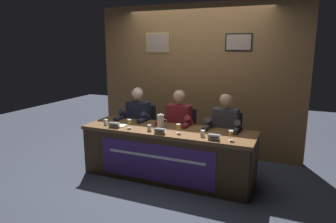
# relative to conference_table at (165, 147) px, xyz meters

# --- Properties ---
(ground_plane) EXTENTS (12.00, 12.00, 0.00)m
(ground_plane) POSITION_rel_conference_table_xyz_m (0.00, 0.10, -0.49)
(ground_plane) COLOR #383D4C
(wall_back_panelled) EXTENTS (3.68, 0.14, 2.60)m
(wall_back_panelled) POSITION_rel_conference_table_xyz_m (0.00, 1.36, 0.82)
(wall_back_panelled) COLOR brown
(wall_back_panelled) RESTS_ON ground_plane
(conference_table) EXTENTS (2.48, 0.76, 0.73)m
(conference_table) POSITION_rel_conference_table_xyz_m (0.00, 0.00, 0.00)
(conference_table) COLOR brown
(conference_table) RESTS_ON ground_plane
(chair_left) EXTENTS (0.44, 0.45, 0.91)m
(chair_left) POSITION_rel_conference_table_xyz_m (-0.73, 0.66, -0.05)
(chair_left) COLOR black
(chair_left) RESTS_ON ground_plane
(panelist_left) EXTENTS (0.51, 0.48, 1.23)m
(panelist_left) POSITION_rel_conference_table_xyz_m (-0.73, 0.46, 0.23)
(panelist_left) COLOR black
(panelist_left) RESTS_ON ground_plane
(nameplate_left) EXTENTS (0.18, 0.06, 0.08)m
(nameplate_left) POSITION_rel_conference_table_xyz_m (-0.74, -0.16, 0.28)
(nameplate_left) COLOR white
(nameplate_left) RESTS_ON conference_table
(juice_glass_left) EXTENTS (0.06, 0.06, 0.12)m
(juice_glass_left) POSITION_rel_conference_table_xyz_m (-0.53, -0.08, 0.33)
(juice_glass_left) COLOR white
(juice_glass_left) RESTS_ON conference_table
(water_cup_left) EXTENTS (0.06, 0.06, 0.08)m
(water_cup_left) POSITION_rel_conference_table_xyz_m (-0.94, -0.07, 0.28)
(water_cup_left) COLOR silver
(water_cup_left) RESTS_ON conference_table
(chair_center) EXTENTS (0.44, 0.45, 0.91)m
(chair_center) POSITION_rel_conference_table_xyz_m (0.00, 0.66, -0.05)
(chair_center) COLOR black
(chair_center) RESTS_ON ground_plane
(panelist_center) EXTENTS (0.51, 0.48, 1.23)m
(panelist_center) POSITION_rel_conference_table_xyz_m (0.00, 0.46, 0.23)
(panelist_center) COLOR black
(panelist_center) RESTS_ON ground_plane
(nameplate_center) EXTENTS (0.16, 0.06, 0.08)m
(nameplate_center) POSITION_rel_conference_table_xyz_m (0.01, -0.19, 0.28)
(nameplate_center) COLOR white
(nameplate_center) RESTS_ON conference_table
(juice_glass_center) EXTENTS (0.06, 0.06, 0.12)m
(juice_glass_center) POSITION_rel_conference_table_xyz_m (0.22, -0.05, 0.33)
(juice_glass_center) COLOR white
(juice_glass_center) RESTS_ON conference_table
(water_cup_center) EXTENTS (0.06, 0.06, 0.08)m
(water_cup_center) POSITION_rel_conference_table_xyz_m (-0.19, -0.11, 0.28)
(water_cup_center) COLOR silver
(water_cup_center) RESTS_ON conference_table
(chair_right) EXTENTS (0.44, 0.45, 0.91)m
(chair_right) POSITION_rel_conference_table_xyz_m (0.73, 0.66, -0.05)
(chair_right) COLOR black
(chair_right) RESTS_ON ground_plane
(panelist_right) EXTENTS (0.51, 0.48, 1.23)m
(panelist_right) POSITION_rel_conference_table_xyz_m (0.73, 0.46, 0.23)
(panelist_right) COLOR black
(panelist_right) RESTS_ON ground_plane
(nameplate_right) EXTENTS (0.15, 0.06, 0.08)m
(nameplate_right) POSITION_rel_conference_table_xyz_m (0.74, -0.17, 0.28)
(nameplate_right) COLOR white
(nameplate_right) RESTS_ON conference_table
(juice_glass_right) EXTENTS (0.06, 0.06, 0.12)m
(juice_glass_right) POSITION_rel_conference_table_xyz_m (0.94, -0.09, 0.33)
(juice_glass_right) COLOR white
(juice_glass_right) RESTS_ON conference_table
(water_cup_right) EXTENTS (0.06, 0.06, 0.08)m
(water_cup_right) POSITION_rel_conference_table_xyz_m (0.57, -0.08, 0.28)
(water_cup_right) COLOR silver
(water_cup_right) RESTS_ON conference_table
(water_pitcher_central) EXTENTS (0.15, 0.10, 0.21)m
(water_pitcher_central) POSITION_rel_conference_table_xyz_m (-0.12, 0.11, 0.34)
(water_pitcher_central) COLOR silver
(water_pitcher_central) RESTS_ON conference_table
(document_stack_left) EXTENTS (0.23, 0.18, 0.01)m
(document_stack_left) POSITION_rel_conference_table_xyz_m (-0.73, -0.04, 0.25)
(document_stack_left) COLOR white
(document_stack_left) RESTS_ON conference_table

